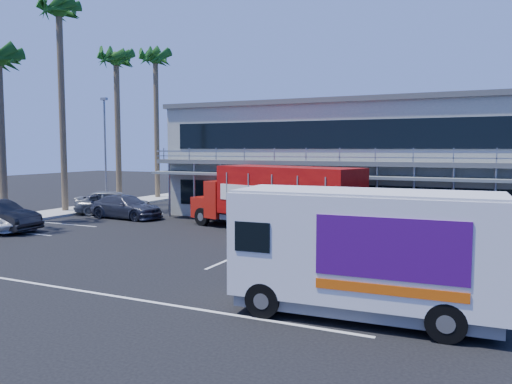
% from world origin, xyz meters
% --- Properties ---
extents(ground, '(120.00, 120.00, 0.00)m').
position_xyz_m(ground, '(0.00, 0.00, 0.00)').
color(ground, black).
rests_on(ground, ground).
extents(building, '(22.40, 12.00, 7.30)m').
position_xyz_m(building, '(3.00, 14.94, 3.66)').
color(building, gray).
rests_on(building, ground).
extents(curb_strip, '(3.00, 32.00, 0.16)m').
position_xyz_m(curb_strip, '(-15.00, 6.00, 0.08)').
color(curb_strip, '#A5A399').
rests_on(curb_strip, ground).
extents(palm_d, '(2.80, 2.80, 14.75)m').
position_xyz_m(palm_d, '(-15.20, 8.00, 12.80)').
color(palm_d, brown).
rests_on(palm_d, ground).
extents(palm_e, '(2.80, 2.80, 12.25)m').
position_xyz_m(palm_e, '(-14.70, 13.00, 10.57)').
color(palm_e, brown).
rests_on(palm_e, ground).
extents(palm_f, '(2.80, 2.80, 13.25)m').
position_xyz_m(palm_f, '(-15.10, 18.50, 11.47)').
color(palm_f, brown).
rests_on(palm_f, ground).
extents(light_pole_far, '(0.50, 0.25, 8.09)m').
position_xyz_m(light_pole_far, '(-14.20, 11.00, 4.50)').
color(light_pole_far, gray).
rests_on(light_pole_far, ground).
extents(red_truck, '(10.59, 5.31, 3.48)m').
position_xyz_m(red_truck, '(1.25, 6.59, 1.91)').
color(red_truck, '#A8170D').
rests_on(red_truck, ground).
extents(white_van, '(6.92, 2.67, 3.33)m').
position_xyz_m(white_van, '(8.41, -4.68, 1.77)').
color(white_van, white).
rests_on(white_van, ground).
extents(parked_car_c, '(5.46, 3.69, 1.39)m').
position_xyz_m(parked_car_c, '(-12.50, 0.92, 0.70)').
color(parked_car_c, silver).
rests_on(parked_car_c, ground).
extents(parked_car_d, '(5.17, 2.40, 1.46)m').
position_xyz_m(parked_car_d, '(-9.50, 7.51, 0.73)').
color(parked_car_d, '#2B2D39').
rests_on(parked_car_d, ground).
extents(parked_car_e, '(5.28, 3.69, 1.67)m').
position_xyz_m(parked_car_e, '(-11.38, 8.49, 0.84)').
color(parked_car_e, slate).
rests_on(parked_car_e, ground).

